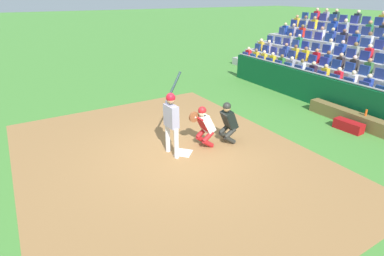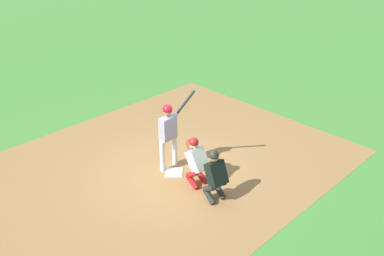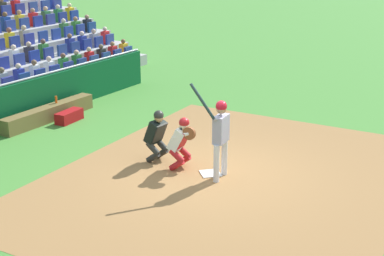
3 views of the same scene
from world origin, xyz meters
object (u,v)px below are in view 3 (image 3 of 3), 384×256
(equipment_duffel_bag, at_px, (69,116))
(batter_at_plate, at_px, (220,131))
(catcher_crouching, at_px, (181,140))
(home_plate_marker, at_px, (210,173))
(water_bottle_on_bench, at_px, (56,100))
(home_plate_umpire, at_px, (157,133))
(dugout_bench, at_px, (49,113))

(equipment_duffel_bag, bearing_deg, batter_at_plate, 71.92)
(batter_at_plate, distance_m, equipment_duffel_bag, 5.96)
(batter_at_plate, relative_size, catcher_crouching, 1.73)
(home_plate_marker, height_order, catcher_crouching, catcher_crouching)
(home_plate_marker, bearing_deg, catcher_crouching, -82.31)
(water_bottle_on_bench, bearing_deg, catcher_crouching, 74.58)
(home_plate_umpire, relative_size, water_bottle_on_bench, 6.02)
(dugout_bench, distance_m, equipment_duffel_bag, 0.61)
(water_bottle_on_bench, relative_size, equipment_duffel_bag, 0.24)
(home_plate_umpire, bearing_deg, equipment_duffel_bag, -107.19)
(home_plate_umpire, bearing_deg, catcher_crouching, 81.09)
(catcher_crouching, bearing_deg, water_bottle_on_bench, -105.42)
(home_plate_marker, height_order, home_plate_umpire, home_plate_umpire)
(catcher_crouching, bearing_deg, dugout_bench, -101.84)
(catcher_crouching, xyz_separation_m, water_bottle_on_bench, (-1.47, -5.32, -0.16))
(batter_at_plate, relative_size, dugout_bench, 0.66)
(home_plate_marker, xyz_separation_m, dugout_bench, (-1.01, -6.00, 0.20))
(batter_at_plate, bearing_deg, equipment_duffel_bag, -103.27)
(home_plate_umpire, xyz_separation_m, dugout_bench, (-0.99, -4.52, -0.48))
(batter_at_plate, height_order, equipment_duffel_bag, batter_at_plate)
(equipment_duffel_bag, bearing_deg, dugout_bench, -71.92)
(batter_at_plate, bearing_deg, catcher_crouching, -90.40)
(dugout_bench, relative_size, water_bottle_on_bench, 15.65)
(home_plate_marker, xyz_separation_m, water_bottle_on_bench, (-1.37, -6.04, 0.53))
(equipment_duffel_bag, bearing_deg, water_bottle_on_bench, -106.36)
(batter_at_plate, bearing_deg, water_bottle_on_bench, -103.11)
(batter_at_plate, height_order, dugout_bench, batter_at_plate)
(batter_at_plate, bearing_deg, home_plate_marker, -109.61)
(home_plate_marker, bearing_deg, dugout_bench, -99.56)
(batter_at_plate, relative_size, equipment_duffel_bag, 2.44)
(home_plate_marker, height_order, batter_at_plate, batter_at_plate)
(home_plate_marker, relative_size, equipment_duffel_bag, 0.49)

